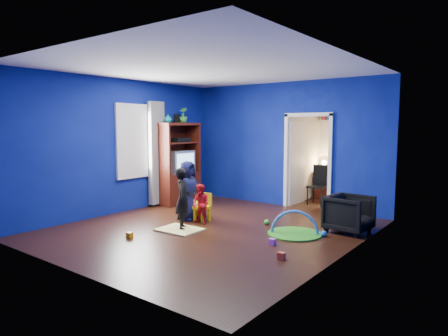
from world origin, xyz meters
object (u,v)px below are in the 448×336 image
Objects in this scene: crt_tv at (179,162)px; hopper_ball at (194,209)px; tv_armoire at (177,163)px; play_mat at (294,234)px; kid_chair at (202,208)px; toddler_red at (201,204)px; study_desk at (333,185)px; child_black at (183,199)px; vase at (168,118)px; folding_chair at (317,186)px; child_navy at (188,190)px; armchair at (349,214)px.

crt_tv reaches higher than hopper_ball.
play_mat is at bearing -12.91° from tv_armoire.
kid_chair reaches higher than hopper_ball.
kid_chair is (-0.15, 0.20, -0.14)m from toddler_red.
crt_tv is at bearing 0.00° from tv_armoire.
hopper_ball is at bearing -111.89° from study_desk.
kid_chair is (1.63, -1.04, -0.77)m from crt_tv.
crt_tv is (-1.79, 1.75, 0.45)m from child_black.
child_black is at bearing -38.49° from vase.
child_navy is at bearing -115.65° from folding_chair.
hopper_ball is at bearing -34.76° from crt_tv.
child_navy is at bearing -110.00° from study_desk.
child_navy reaches higher than play_mat.
study_desk is (1.15, 3.86, 0.12)m from kid_chair.
armchair is 1.06m from play_mat.
crt_tv is 4.01m from study_desk.
toddler_red is at bearing -37.74° from child_black.
armchair is 0.37× the size of tv_armoire.
kid_chair is at bearing 130.70° from toddler_red.
hopper_ball is at bearing 109.63° from armchair.
hopper_ball is at bearing -24.10° from vase.
child_navy is 3.35× the size of hopper_ball.
tv_armoire is at bearing 146.06° from hopper_ball.
tv_armoire reaches higher than folding_chair.
child_black is 1.29× the size of study_desk.
armchair is 3.12m from child_navy.
child_black is 3.75m from folding_chair.
folding_chair is at bearing 75.96° from toddler_red.
vase is 4.19m from play_mat.
kid_chair reaches higher than play_mat.
toddler_red is at bearing -27.42° from vase.
toddler_red is 1.11× the size of crt_tv.
child_navy is 2.39× the size of kid_chair.
kid_chair is (0.34, -0.15, 0.07)m from hopper_ball.
child_navy is 1.36× the size of study_desk.
kid_chair is at bearing -106.59° from study_desk.
study_desk is at bearing 31.51° from armchair.
folding_chair reaches higher than study_desk.
toddler_red is 0.29m from kid_chair.
folding_chair is (1.49, 2.75, 0.28)m from hopper_ball.
tv_armoire reaches higher than play_mat.
crt_tv is 0.80× the size of study_desk.
toddler_red is 0.88× the size of study_desk.
toddler_red is 3.26m from folding_chair.
toddler_red is at bearing -34.36° from tv_armoire.
toddler_red is at bearing -166.95° from play_mat.
study_desk is at bearing 44.96° from tv_armoire.
vase is at bearing 156.42° from toddler_red.
child_black is 1.46× the size of toddler_red.
study_desk is (2.78, 2.82, -0.65)m from crt_tv.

